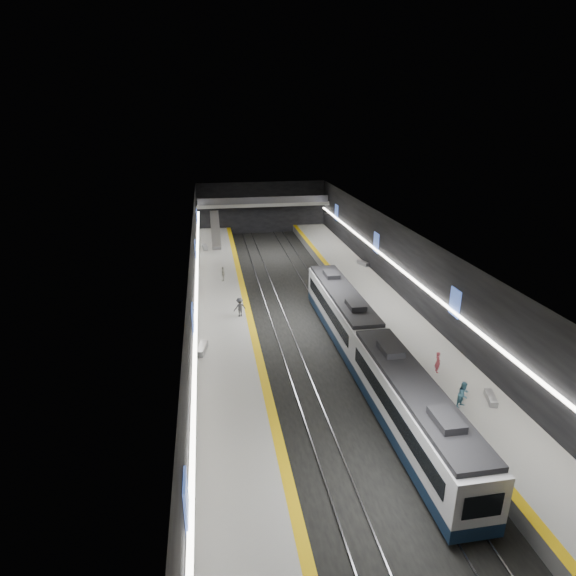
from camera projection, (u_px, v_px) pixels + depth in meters
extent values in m
plane|color=black|center=(307.00, 322.00, 44.38)|extent=(70.00, 70.00, 0.00)
cube|color=beige|center=(308.00, 238.00, 41.59)|extent=(20.00, 70.00, 0.04)
cube|color=black|center=(194.00, 288.00, 41.41)|extent=(0.04, 70.00, 8.00)
cube|color=black|center=(413.00, 275.00, 44.56)|extent=(0.04, 70.00, 8.00)
cube|color=black|center=(262.00, 208.00, 75.32)|extent=(20.00, 0.04, 8.00)
cube|color=slate|center=(225.00, 323.00, 43.02)|extent=(5.00, 70.00, 1.00)
cube|color=#AEAEA9|center=(225.00, 318.00, 42.85)|extent=(5.00, 70.00, 0.02)
cube|color=yellow|center=(249.00, 316.00, 43.19)|extent=(0.60, 70.00, 0.02)
cube|color=slate|center=(385.00, 312.00, 45.38)|extent=(5.00, 70.00, 1.00)
cube|color=#AEAEA9|center=(385.00, 307.00, 45.21)|extent=(5.00, 70.00, 0.02)
cube|color=yellow|center=(363.00, 308.00, 44.86)|extent=(0.60, 70.00, 0.02)
cube|color=gray|center=(272.00, 324.00, 43.85)|extent=(0.08, 70.00, 0.12)
cube|color=gray|center=(288.00, 323.00, 44.08)|extent=(0.08, 70.00, 0.12)
cube|color=gray|center=(326.00, 320.00, 44.64)|extent=(0.08, 70.00, 0.12)
cube|color=gray|center=(341.00, 319.00, 44.86)|extent=(0.08, 70.00, 0.12)
cube|color=#10243D|center=(410.00, 430.00, 28.24)|extent=(2.65, 15.00, 0.80)
cube|color=white|center=(412.00, 406.00, 27.67)|extent=(2.65, 15.00, 2.50)
cube|color=black|center=(414.00, 385.00, 27.18)|extent=(2.44, 14.25, 0.30)
cube|color=black|center=(412.00, 406.00, 27.65)|extent=(2.69, 13.20, 1.00)
cube|color=black|center=(483.00, 507.00, 20.74)|extent=(1.85, 0.05, 1.20)
cube|color=#10243D|center=(341.00, 325.00, 42.10)|extent=(2.65, 15.00, 0.80)
cube|color=white|center=(342.00, 307.00, 41.53)|extent=(2.65, 15.00, 2.50)
cube|color=black|center=(342.00, 292.00, 41.04)|extent=(2.44, 14.25, 0.30)
cube|color=black|center=(342.00, 307.00, 41.51)|extent=(2.69, 13.20, 1.00)
cube|color=black|center=(370.00, 348.00, 34.60)|extent=(1.85, 0.05, 1.20)
cube|color=#4161C3|center=(186.00, 503.00, 18.15)|extent=(0.10, 1.50, 2.20)
cube|color=#4161C3|center=(193.00, 320.00, 33.86)|extent=(0.10, 1.50, 2.20)
cube|color=#4161C3|center=(196.00, 251.00, 50.49)|extent=(0.10, 1.50, 2.20)
cube|color=#4161C3|center=(197.00, 217.00, 66.20)|extent=(0.10, 1.50, 2.20)
cube|color=#4161C3|center=(455.00, 302.00, 36.98)|extent=(0.10, 1.50, 2.20)
cube|color=#4161C3|center=(376.00, 243.00, 53.61)|extent=(0.10, 1.50, 2.20)
cube|color=#4161C3|center=(336.00, 212.00, 69.32)|extent=(0.10, 1.50, 2.20)
cube|color=white|center=(196.00, 290.00, 41.51)|extent=(0.25, 68.60, 0.12)
cube|color=white|center=(411.00, 278.00, 44.59)|extent=(0.25, 68.60, 0.12)
cube|color=gray|center=(263.00, 204.00, 73.13)|extent=(20.00, 3.00, 0.50)
cube|color=#47474C|center=(264.00, 200.00, 71.53)|extent=(19.60, 0.08, 1.00)
cube|color=#99999E|center=(215.00, 230.00, 66.21)|extent=(1.20, 7.50, 3.92)
cube|color=#99999E|center=(202.00, 349.00, 36.80)|extent=(0.97, 2.10, 0.50)
cube|color=#99999E|center=(205.00, 247.00, 63.92)|extent=(0.78, 2.08, 0.50)
cube|color=#99999E|center=(491.00, 398.00, 30.57)|extent=(0.96, 1.76, 0.41)
cube|color=#99999E|center=(363.00, 263.00, 57.32)|extent=(1.11, 1.89, 0.45)
imported|color=#C04756|center=(438.00, 362.00, 33.74)|extent=(0.43, 0.60, 1.55)
imported|color=teal|center=(463.00, 395.00, 29.75)|extent=(1.05, 0.97, 1.73)
imported|color=beige|center=(223.00, 274.00, 51.86)|extent=(0.47, 0.97, 1.60)
imported|color=#393A40|center=(240.00, 307.00, 42.87)|extent=(1.28, 1.00, 1.75)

